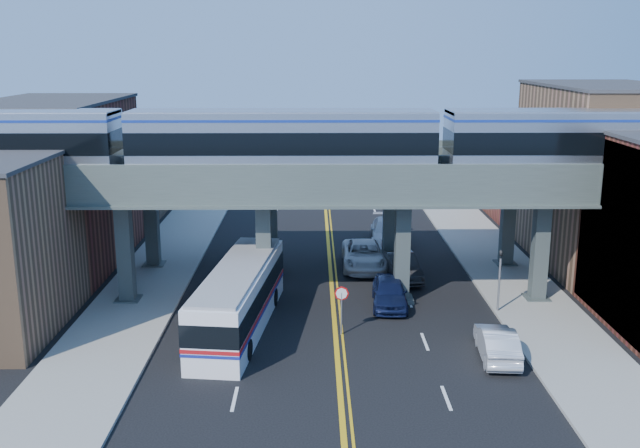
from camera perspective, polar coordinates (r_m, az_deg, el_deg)
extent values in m
plane|color=black|center=(34.73, 1.40, -10.73)|extent=(120.00, 120.00, 0.00)
cube|color=gray|center=(45.18, -13.84, -5.11)|extent=(5.00, 70.00, 0.16)
cube|color=gray|center=(45.75, 15.57, -4.98)|extent=(5.00, 70.00, 0.16)
cube|color=brown|center=(51.41, -20.31, 2.96)|extent=(8.00, 14.00, 11.00)
cube|color=#856345|center=(63.86, -16.36, 3.87)|extent=(8.00, 10.00, 8.00)
cube|color=#856345|center=(52.15, 21.62, 3.55)|extent=(8.00, 14.00, 12.00)
cube|color=brown|center=(64.44, 17.25, 4.34)|extent=(8.00, 10.00, 9.00)
cube|color=teal|center=(40.06, 22.53, -1.23)|extent=(0.10, 9.50, 9.50)
cube|color=#475251|center=(42.59, -15.32, -2.24)|extent=(0.85, 0.85, 6.00)
cube|color=#475251|center=(41.28, -4.51, -2.29)|extent=(0.85, 0.85, 6.00)
cube|color=#475251|center=(41.50, 6.59, -2.25)|extent=(0.85, 0.85, 6.00)
cube|color=#475251|center=(43.23, 17.18, -2.14)|extent=(0.85, 0.85, 6.00)
cube|color=#49534C|center=(40.33, 1.08, 2.78)|extent=(52.00, 3.60, 1.40)
cube|color=#475251|center=(49.16, -13.30, 0.01)|extent=(0.85, 0.85, 6.00)
cube|color=#475251|center=(48.03, -3.95, 0.03)|extent=(0.85, 0.85, 6.00)
cube|color=#475251|center=(48.22, 5.58, 0.05)|extent=(0.85, 0.85, 6.00)
cube|color=#475251|center=(49.72, 14.79, 0.07)|extent=(0.85, 0.85, 6.00)
cube|color=#49534C|center=(47.22, 0.84, 4.40)|extent=(52.00, 3.60, 1.40)
cube|color=black|center=(42.52, -19.77, 3.68)|extent=(2.44, 2.44, 0.28)
cube|color=black|center=(40.78, -10.59, 3.86)|extent=(2.44, 2.44, 0.28)
cube|color=black|center=(40.33, 4.72, 3.94)|extent=(2.44, 2.44, 0.28)
cube|color=#B5B8BF|center=(39.91, -3.01, 6.65)|extent=(16.86, 3.22, 3.55)
cube|color=black|center=(39.89, -3.02, 6.86)|extent=(16.88, 3.28, 1.22)
cube|color=black|center=(41.53, 14.22, 3.85)|extent=(2.44, 2.44, 0.28)
cube|color=#B5B8BF|center=(42.95, 21.39, 6.23)|extent=(16.86, 3.22, 3.55)
cube|color=black|center=(42.94, 21.41, 6.43)|extent=(16.88, 3.28, 1.22)
cylinder|color=slate|center=(37.06, 1.72, -7.18)|extent=(0.09, 0.09, 2.30)
cylinder|color=red|center=(36.68, 1.74, -5.57)|extent=(0.76, 0.04, 0.76)
cylinder|color=slate|center=(41.02, 14.13, -4.83)|extent=(0.12, 0.12, 3.20)
imported|color=black|center=(40.43, 14.30, -2.08)|extent=(0.15, 0.18, 0.90)
cube|color=white|center=(38.01, -6.48, -5.99)|extent=(4.10, 12.60, 3.20)
cube|color=black|center=(37.87, -6.49, -5.41)|extent=(4.16, 12.65, 1.08)
cube|color=#B21419|center=(38.12, -6.46, -6.43)|extent=(4.15, 12.65, 0.19)
cylinder|color=black|center=(34.83, -7.85, -9.85)|extent=(2.88, 1.35, 1.03)
cylinder|color=black|center=(41.56, -5.41, -5.79)|extent=(2.88, 1.35, 1.03)
imported|color=#111A3F|center=(41.35, 5.58, -5.43)|extent=(2.28, 5.02, 1.67)
imported|color=#272729|center=(46.16, 6.56, -3.41)|extent=(2.33, 5.16, 1.64)
imported|color=silver|center=(48.34, 3.55, -2.49)|extent=(2.98, 6.30, 1.74)
imported|color=silver|center=(54.37, 5.44, -0.63)|extent=(2.94, 6.44, 1.83)
imported|color=silver|center=(35.53, 13.98, -9.22)|extent=(1.97, 4.75, 1.53)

